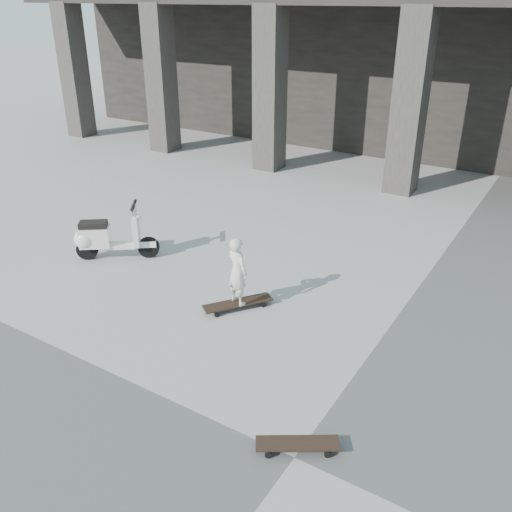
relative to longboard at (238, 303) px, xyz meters
The scene contains 5 objects.
ground 2.93m from the longboard, 45.18° to the right, with size 90.00×90.00×0.00m, color #4D4C4A.
longboard is the anchor object (origin of this frame).
skateboard_spare 2.84m from the longboard, 44.06° to the right, with size 0.82×0.63×0.10m.
child 0.53m from the longboard, 135.00° to the left, with size 0.37×0.25×1.02m, color beige.
scooter 2.93m from the longboard, behind, with size 1.22×0.96×1.00m.
Camera 1 is at (1.79, -3.58, 4.15)m, focal length 38.00 mm.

